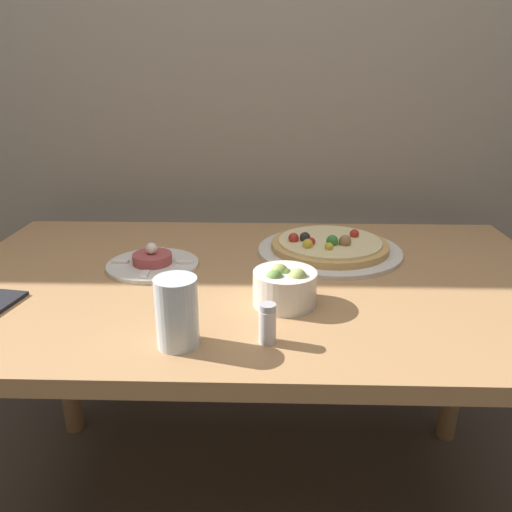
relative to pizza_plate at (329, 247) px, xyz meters
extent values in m
cube|color=gray|center=(-0.19, 0.38, 0.55)|extent=(8.00, 0.05, 2.60)
cube|color=#AD7F51|center=(-0.19, -0.16, -0.03)|extent=(1.40, 0.84, 0.03)
cylinder|color=#AD7F51|center=(-0.83, 0.20, -0.40)|extent=(0.06, 0.06, 0.70)
cylinder|color=#AD7F51|center=(0.46, 0.20, -0.40)|extent=(0.06, 0.06, 0.70)
cylinder|color=silver|center=(0.00, 0.00, -0.01)|extent=(0.37, 0.37, 0.01)
cylinder|color=tan|center=(0.00, 0.00, 0.00)|extent=(0.30, 0.30, 0.02)
cylinder|color=beige|center=(0.00, 0.00, 0.01)|extent=(0.26, 0.26, 0.01)
sphere|color=#B22D23|center=(-0.05, -0.03, 0.02)|extent=(0.02, 0.02, 0.02)
sphere|color=#387F33|center=(0.00, -0.03, 0.03)|extent=(0.03, 0.03, 0.03)
sphere|color=gold|center=(-0.01, -0.07, 0.02)|extent=(0.02, 0.02, 0.02)
sphere|color=#997047|center=(0.03, -0.03, 0.03)|extent=(0.03, 0.03, 0.03)
sphere|color=gold|center=(-0.06, -0.05, 0.03)|extent=(0.03, 0.03, 0.03)
sphere|color=black|center=(-0.06, 0.00, 0.03)|extent=(0.03, 0.03, 0.03)
sphere|color=#B22D23|center=(0.07, 0.03, 0.02)|extent=(0.02, 0.02, 0.02)
sphere|color=#B22D23|center=(-0.09, -0.01, 0.03)|extent=(0.03, 0.03, 0.03)
cylinder|color=silver|center=(-0.43, -0.11, -0.01)|extent=(0.22, 0.22, 0.01)
cylinder|color=#A84747|center=(-0.43, -0.11, 0.01)|extent=(0.09, 0.09, 0.02)
sphere|color=silver|center=(-0.43, -0.11, 0.03)|extent=(0.03, 0.03, 0.03)
cube|color=white|center=(-0.35, -0.11, 0.00)|extent=(0.04, 0.02, 0.01)
cube|color=white|center=(-0.43, -0.03, 0.00)|extent=(0.02, 0.04, 0.01)
cube|color=white|center=(-0.51, -0.11, 0.00)|extent=(0.04, 0.02, 0.01)
cube|color=white|center=(-0.43, -0.19, 0.00)|extent=(0.02, 0.04, 0.01)
cylinder|color=silver|center=(-0.12, -0.30, 0.02)|extent=(0.13, 0.13, 0.07)
sphere|color=#668E42|center=(-0.12, -0.30, 0.05)|extent=(0.03, 0.03, 0.03)
sphere|color=#668E42|center=(-0.14, -0.32, 0.05)|extent=(0.03, 0.03, 0.03)
sphere|color=#A3B25B|center=(-0.10, -0.32, 0.05)|extent=(0.04, 0.04, 0.04)
sphere|color=#8EA34C|center=(-0.13, -0.30, 0.05)|extent=(0.04, 0.04, 0.04)
cylinder|color=silver|center=(-0.31, -0.47, 0.05)|extent=(0.07, 0.07, 0.12)
cylinder|color=silver|center=(-0.16, -0.45, 0.01)|extent=(0.03, 0.03, 0.06)
cylinder|color=#B2B2B7|center=(-0.16, -0.45, 0.05)|extent=(0.03, 0.03, 0.01)
camera|label=1|loc=(-0.15, -1.21, 0.42)|focal=35.00mm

